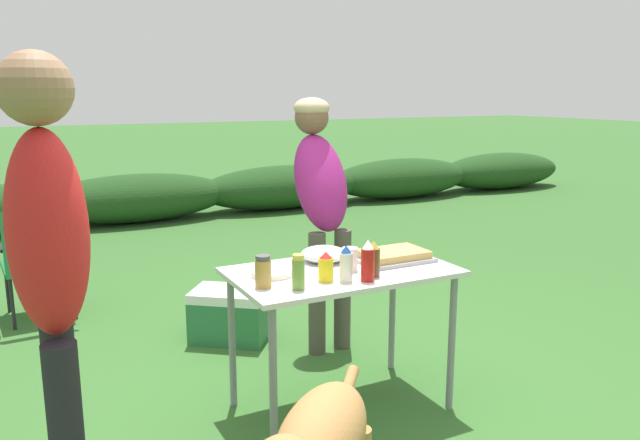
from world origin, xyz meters
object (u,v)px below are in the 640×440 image
object	(u,v)px
plate_stack	(272,273)
mustard_bottle	(326,267)
paper_cup_stack	(350,259)
standing_person_in_dark_puffer	(51,267)
mixing_bowl	(324,254)
standing_person_in_gray_fleece	(321,192)
cooler_box	(230,315)
food_tray	(393,256)
folding_table	(342,284)
spice_jar	(263,272)
camp_chair_green_behind_table	(39,257)
beer_bottle	(373,259)
mayo_bottle	(346,264)
relish_jar	(298,272)
ketchup_bottle	(368,261)

from	to	relation	value
plate_stack	mustard_bottle	xyz separation A→B (m)	(0.19, -0.20, 0.05)
paper_cup_stack	standing_person_in_dark_puffer	world-z (taller)	standing_person_in_dark_puffer
mixing_bowl	standing_person_in_gray_fleece	size ratio (longest dim) A/B	0.15
standing_person_in_dark_puffer	cooler_box	distance (m)	2.16
food_tray	mixing_bowl	world-z (taller)	mixing_bowl
folding_table	cooler_box	world-z (taller)	folding_table
food_tray	cooler_box	bearing A→B (deg)	115.66
standing_person_in_dark_puffer	spice_jar	bearing A→B (deg)	-62.90
standing_person_in_dark_puffer	camp_chair_green_behind_table	size ratio (longest dim) A/B	2.08
mixing_bowl	spice_jar	bearing A→B (deg)	-149.37
folding_table	beer_bottle	distance (m)	0.25
mixing_bowl	cooler_box	size ratio (longest dim) A/B	0.42
food_tray	standing_person_in_gray_fleece	distance (m)	0.80
food_tray	beer_bottle	bearing A→B (deg)	-141.93
mixing_bowl	standing_person_in_dark_puffer	size ratio (longest dim) A/B	0.14
plate_stack	camp_chair_green_behind_table	distance (m)	2.22
beer_bottle	mayo_bottle	distance (m)	0.16
mixing_bowl	spice_jar	world-z (taller)	spice_jar
food_tray	mixing_bowl	size ratio (longest dim) A/B	1.57
beer_bottle	folding_table	bearing A→B (deg)	113.95
folding_table	camp_chair_green_behind_table	xyz separation A→B (m)	(-1.29, 2.06, -0.20)
mayo_bottle	standing_person_in_gray_fleece	distance (m)	1.05
mustard_bottle	relish_jar	bearing A→B (deg)	-161.56
plate_stack	standing_person_in_gray_fleece	distance (m)	0.99
mustard_bottle	beer_bottle	xyz separation A→B (m)	(0.24, -0.04, 0.02)
folding_table	relish_jar	bearing A→B (deg)	-149.73
standing_person_in_dark_puffer	cooler_box	size ratio (longest dim) A/B	3.01
folding_table	spice_jar	size ratio (longest dim) A/B	7.42
paper_cup_stack	standing_person_in_gray_fleece	bearing A→B (deg)	72.30
standing_person_in_gray_fleece	mayo_bottle	bearing A→B (deg)	-112.90
plate_stack	spice_jar	size ratio (longest dim) A/B	1.40
mayo_bottle	camp_chair_green_behind_table	distance (m)	2.57
plate_stack	spice_jar	world-z (taller)	spice_jar
paper_cup_stack	mayo_bottle	xyz separation A→B (m)	(-0.11, -0.15, 0.03)
mustard_bottle	folding_table	bearing A→B (deg)	40.14
mixing_bowl	cooler_box	bearing A→B (deg)	102.24
ketchup_bottle	mixing_bowl	bearing A→B (deg)	93.21
plate_stack	paper_cup_stack	bearing A→B (deg)	-15.21
mayo_bottle	cooler_box	bearing A→B (deg)	95.85
mustard_bottle	mayo_bottle	xyz separation A→B (m)	(0.08, -0.05, 0.02)
folding_table	spice_jar	distance (m)	0.49
spice_jar	food_tray	bearing A→B (deg)	7.82
folding_table	mayo_bottle	xyz separation A→B (m)	(-0.08, -0.18, 0.16)
food_tray	mayo_bottle	bearing A→B (deg)	-153.18
mixing_bowl	mayo_bottle	size ratio (longest dim) A/B	1.38
folding_table	spice_jar	xyz separation A→B (m)	(-0.46, -0.09, 0.15)
mixing_bowl	ketchup_bottle	size ratio (longest dim) A/B	1.22
beer_bottle	paper_cup_stack	bearing A→B (deg)	110.94
ketchup_bottle	camp_chair_green_behind_table	world-z (taller)	ketchup_bottle
beer_bottle	standing_person_in_gray_fleece	size ratio (longest dim) A/B	0.11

